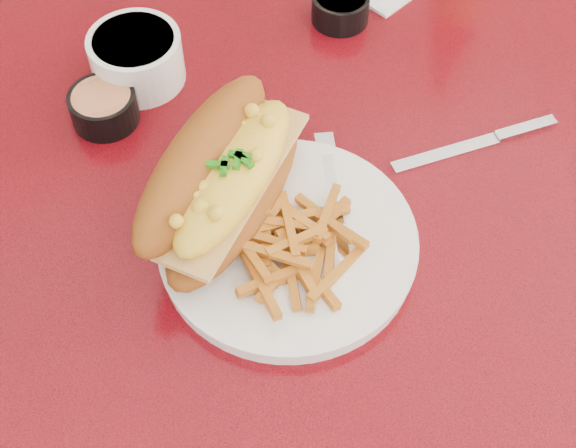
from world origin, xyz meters
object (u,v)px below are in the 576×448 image
object	(u,v)px
sauce_cup_right	(340,7)
sauce_cup_left	(103,106)
booth_bench_far	(186,8)
knife	(489,140)
dinner_plate	(288,244)
gravy_ramekin	(137,57)
fork	(333,191)
diner_table	(319,221)
mac_hoagie	(223,177)

from	to	relation	value
sauce_cup_right	sauce_cup_left	bearing A→B (deg)	-165.67
booth_bench_far	knife	size ratio (longest dim) A/B	6.65
booth_bench_far	dinner_plate	world-z (taller)	booth_bench_far
gravy_ramekin	sauce_cup_left	bearing A→B (deg)	-132.95
booth_bench_far	fork	distance (m)	1.03
knife	sauce_cup_right	bearing A→B (deg)	107.83
diner_table	knife	distance (m)	0.23
sauce_cup_left	knife	size ratio (longest dim) A/B	0.47
dinner_plate	sauce_cup_right	world-z (taller)	sauce_cup_right
gravy_ramekin	mac_hoagie	bearing A→B (deg)	-79.01
sauce_cup_left	knife	distance (m)	0.39
gravy_ramekin	sauce_cup_left	world-z (taller)	gravy_ramekin
fork	gravy_ramekin	world-z (taller)	gravy_ramekin
diner_table	dinner_plate	distance (m)	0.23
dinner_plate	mac_hoagie	distance (m)	0.08
diner_table	sauce_cup_right	size ratio (longest dim) A/B	15.80
booth_bench_far	sauce_cup_left	world-z (taller)	booth_bench_far
mac_hoagie	sauce_cup_right	bearing A→B (deg)	2.04
booth_bench_far	mac_hoagie	bearing A→B (deg)	-97.91
mac_hoagie	gravy_ramekin	bearing A→B (deg)	53.60
booth_bench_far	gravy_ramekin	xyz separation A→B (m)	(-0.16, -0.68, 0.51)
diner_table	booth_bench_far	size ratio (longest dim) A/B	1.03
diner_table	sauce_cup_left	size ratio (longest dim) A/B	14.57
mac_hoagie	knife	xyz separation A→B (m)	(0.28, 0.01, -0.06)
sauce_cup_right	booth_bench_far	bearing A→B (deg)	96.25
diner_table	sauce_cup_left	world-z (taller)	sauce_cup_left
dinner_plate	sauce_cup_right	size ratio (longest dim) A/B	3.01
booth_bench_far	sauce_cup_right	size ratio (longest dim) A/B	15.42
mac_hoagie	knife	size ratio (longest dim) A/B	1.29
gravy_ramekin	knife	bearing A→B (deg)	-31.86
sauce_cup_left	booth_bench_far	bearing A→B (deg)	74.07
fork	sauce_cup_right	xyz separation A→B (m)	(0.10, 0.24, 0.00)
dinner_plate	sauce_cup_left	world-z (taller)	sauce_cup_left
diner_table	sauce_cup_left	bearing A→B (deg)	158.65
fork	gravy_ramekin	bearing A→B (deg)	44.45
mac_hoagie	sauce_cup_left	distance (m)	0.18
sauce_cup_left	knife	bearing A→B (deg)	-22.19
knife	fork	bearing A→B (deg)	-174.61
gravy_ramekin	knife	xyz separation A→B (m)	(0.32, -0.20, -0.03)
diner_table	dinner_plate	world-z (taller)	dinner_plate
dinner_plate	gravy_ramekin	size ratio (longest dim) A/B	2.05
mac_hoagie	fork	xyz separation A→B (m)	(0.10, -0.01, -0.04)
diner_table	mac_hoagie	world-z (taller)	mac_hoagie
dinner_plate	knife	distance (m)	0.24
fork	sauce_cup_left	size ratio (longest dim) A/B	1.78
diner_table	booth_bench_far	world-z (taller)	booth_bench_far
booth_bench_far	gravy_ramekin	bearing A→B (deg)	-103.45
fork	gravy_ramekin	distance (m)	0.26
sauce_cup_right	fork	bearing A→B (deg)	-111.41
diner_table	gravy_ramekin	distance (m)	0.28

